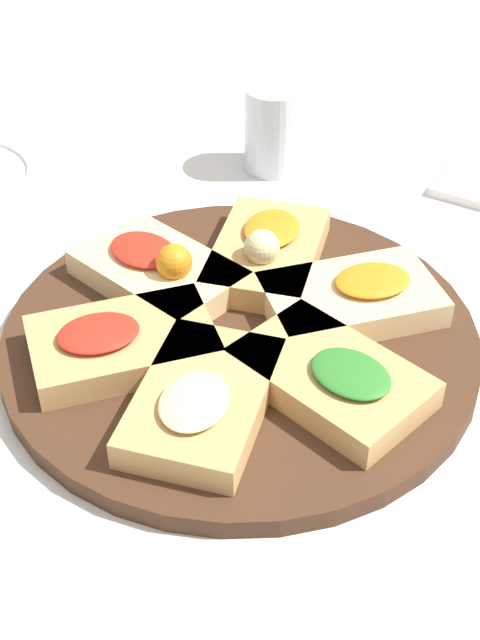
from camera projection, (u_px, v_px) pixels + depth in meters
name	position (u px, v px, depth m)	size (l,w,h in m)	color
ground_plane	(240.00, 347.00, 0.83)	(3.00, 3.00, 0.00)	silver
serving_board	(240.00, 339.00, 0.82)	(0.44, 0.44, 0.02)	#422819
focaccia_slice_0	(332.00, 377.00, 0.75)	(0.17, 0.11, 0.04)	tan
focaccia_slice_1	(353.00, 298.00, 0.83)	(0.16, 0.19, 0.04)	#E5C689
focaccia_slice_2	(267.00, 251.00, 0.89)	(0.17, 0.19, 0.05)	tan
focaccia_slice_3	(158.00, 270.00, 0.87)	(0.17, 0.12, 0.05)	#E5C689
focaccia_slice_4	(121.00, 343.00, 0.78)	(0.16, 0.19, 0.04)	tan
focaccia_slice_5	(202.00, 400.00, 0.73)	(0.17, 0.19, 0.04)	tan
water_glass	(274.00, 128.00, 1.06)	(0.07, 0.07, 0.10)	silver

